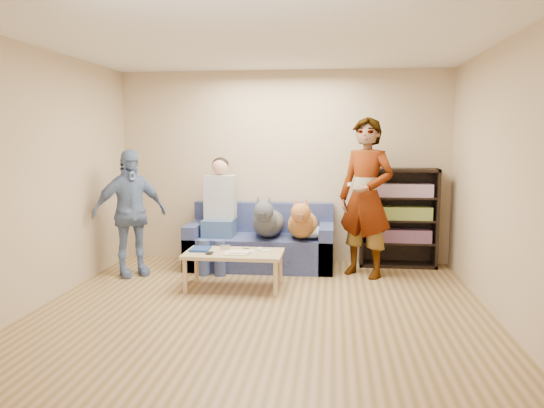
# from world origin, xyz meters

# --- Properties ---
(ground) EXTENTS (5.00, 5.00, 0.00)m
(ground) POSITION_xyz_m (0.00, 0.00, 0.00)
(ground) COLOR brown
(ground) RESTS_ON ground
(ceiling) EXTENTS (5.00, 5.00, 0.00)m
(ceiling) POSITION_xyz_m (0.00, 0.00, 2.60)
(ceiling) COLOR white
(ceiling) RESTS_ON ground
(wall_back) EXTENTS (4.50, 0.00, 4.50)m
(wall_back) POSITION_xyz_m (0.00, 2.50, 1.30)
(wall_back) COLOR tan
(wall_back) RESTS_ON ground
(wall_front) EXTENTS (4.50, 0.00, 4.50)m
(wall_front) POSITION_xyz_m (0.00, -2.50, 1.30)
(wall_front) COLOR tan
(wall_front) RESTS_ON ground
(wall_left) EXTENTS (0.00, 5.00, 5.00)m
(wall_left) POSITION_xyz_m (-2.25, 0.00, 1.30)
(wall_left) COLOR tan
(wall_left) RESTS_ON ground
(wall_right) EXTENTS (0.00, 5.00, 5.00)m
(wall_right) POSITION_xyz_m (2.25, 0.00, 1.30)
(wall_right) COLOR tan
(wall_right) RESTS_ON ground
(blanket) EXTENTS (0.45, 0.38, 0.16)m
(blanket) POSITION_xyz_m (0.42, 1.92, 0.51)
(blanket) COLOR #B0B0B5
(blanket) RESTS_ON sofa
(person_standing_right) EXTENTS (0.85, 0.77, 1.94)m
(person_standing_right) POSITION_xyz_m (1.09, 1.76, 0.97)
(person_standing_right) COLOR gray
(person_standing_right) RESTS_ON ground
(person_standing_left) EXTENTS (0.95, 0.87, 1.56)m
(person_standing_left) POSITION_xyz_m (-1.79, 1.46, 0.78)
(person_standing_left) COLOR #7D94C8
(person_standing_left) RESTS_ON ground
(held_controller) EXTENTS (0.07, 0.14, 0.03)m
(held_controller) POSITION_xyz_m (0.89, 1.56, 1.15)
(held_controller) COLOR silver
(held_controller) RESTS_ON person_standing_right
(notebook_blue) EXTENTS (0.20, 0.26, 0.03)m
(notebook_blue) POSITION_xyz_m (-0.81, 1.08, 0.43)
(notebook_blue) COLOR navy
(notebook_blue) RESTS_ON coffee_table
(papers) EXTENTS (0.26, 0.20, 0.02)m
(papers) POSITION_xyz_m (-0.36, 0.93, 0.43)
(papers) COLOR silver
(papers) RESTS_ON coffee_table
(magazine) EXTENTS (0.22, 0.17, 0.01)m
(magazine) POSITION_xyz_m (-0.33, 0.95, 0.44)
(magazine) COLOR beige
(magazine) RESTS_ON coffee_table
(camera_silver) EXTENTS (0.11, 0.06, 0.05)m
(camera_silver) POSITION_xyz_m (-0.53, 1.15, 0.45)
(camera_silver) COLOR #B3B4B8
(camera_silver) RESTS_ON coffee_table
(controller_a) EXTENTS (0.04, 0.13, 0.03)m
(controller_a) POSITION_xyz_m (-0.13, 1.13, 0.43)
(controller_a) COLOR white
(controller_a) RESTS_ON coffee_table
(controller_b) EXTENTS (0.09, 0.06, 0.03)m
(controller_b) POSITION_xyz_m (-0.05, 1.05, 0.43)
(controller_b) COLOR white
(controller_b) RESTS_ON coffee_table
(headphone_cup_a) EXTENTS (0.07, 0.07, 0.02)m
(headphone_cup_a) POSITION_xyz_m (-0.21, 1.01, 0.43)
(headphone_cup_a) COLOR white
(headphone_cup_a) RESTS_ON coffee_table
(headphone_cup_b) EXTENTS (0.07, 0.07, 0.02)m
(headphone_cup_b) POSITION_xyz_m (-0.21, 1.09, 0.43)
(headphone_cup_b) COLOR silver
(headphone_cup_b) RESTS_ON coffee_table
(pen_orange) EXTENTS (0.13, 0.06, 0.01)m
(pen_orange) POSITION_xyz_m (-0.43, 0.87, 0.42)
(pen_orange) COLOR orange
(pen_orange) RESTS_ON coffee_table
(pen_black) EXTENTS (0.13, 0.08, 0.01)m
(pen_black) POSITION_xyz_m (-0.29, 1.21, 0.42)
(pen_black) COLOR black
(pen_black) RESTS_ON coffee_table
(wallet) EXTENTS (0.07, 0.12, 0.02)m
(wallet) POSITION_xyz_m (-0.66, 0.91, 0.43)
(wallet) COLOR black
(wallet) RESTS_ON coffee_table
(sofa) EXTENTS (1.90, 0.85, 0.82)m
(sofa) POSITION_xyz_m (-0.25, 2.10, 0.28)
(sofa) COLOR #515B93
(sofa) RESTS_ON ground
(person_seated) EXTENTS (0.40, 0.73, 1.47)m
(person_seated) POSITION_xyz_m (-0.79, 1.97, 0.77)
(person_seated) COLOR #41648F
(person_seated) RESTS_ON sofa
(dog_gray) EXTENTS (0.40, 1.24, 0.58)m
(dog_gray) POSITION_xyz_m (-0.14, 1.93, 0.63)
(dog_gray) COLOR #464850
(dog_gray) RESTS_ON sofa
(dog_tan) EXTENTS (0.39, 1.16, 0.57)m
(dog_tan) POSITION_xyz_m (0.31, 1.90, 0.63)
(dog_tan) COLOR #AD7134
(dog_tan) RESTS_ON sofa
(coffee_table) EXTENTS (1.10, 0.60, 0.42)m
(coffee_table) POSITION_xyz_m (-0.41, 1.03, 0.37)
(coffee_table) COLOR tan
(coffee_table) RESTS_ON ground
(bookshelf) EXTENTS (1.00, 0.34, 1.30)m
(bookshelf) POSITION_xyz_m (1.55, 2.33, 0.68)
(bookshelf) COLOR black
(bookshelf) RESTS_ON ground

